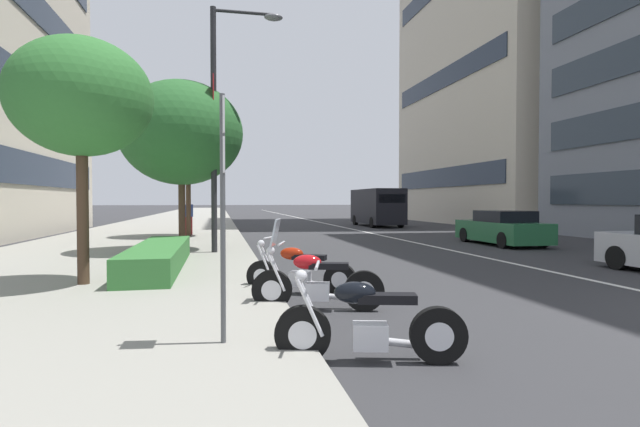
# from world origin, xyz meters

# --- Properties ---
(sidewalk_right_plaza) EXTENTS (160.00, 8.55, 0.15)m
(sidewalk_right_plaza) POSITION_xyz_m (30.00, 11.38, 0.07)
(sidewalk_right_plaza) COLOR gray
(sidewalk_right_plaza) RESTS_ON ground
(lane_centre_stripe) EXTENTS (110.00, 0.16, 0.01)m
(lane_centre_stripe) POSITION_xyz_m (35.00, 0.00, 0.00)
(lane_centre_stripe) COLOR silver
(lane_centre_stripe) RESTS_ON ground
(motorcycle_mid_row) EXTENTS (0.76, 2.07, 1.09)m
(motorcycle_mid_row) POSITION_xyz_m (0.02, 6.56, 0.41)
(motorcycle_mid_row) COLOR black
(motorcycle_mid_row) RESTS_ON ground
(motorcycle_far_end_row) EXTENTS (0.80, 2.11, 1.49)m
(motorcycle_far_end_row) POSITION_xyz_m (2.62, 6.63, 0.44)
(motorcycle_far_end_row) COLOR black
(motorcycle_far_end_row) RESTS_ON ground
(motorcycle_by_sign_pole) EXTENTS (1.11, 1.99, 1.09)m
(motorcycle_by_sign_pole) POSITION_xyz_m (4.04, 6.66, 0.41)
(motorcycle_by_sign_pole) COLOR black
(motorcycle_by_sign_pole) RESTS_ON ground
(car_lead_in_lane) EXTENTS (4.45, 1.90, 1.38)m
(car_lead_in_lane) POSITION_xyz_m (12.51, -3.06, 0.65)
(car_lead_in_lane) COLOR #236038
(car_lead_in_lane) RESTS_ON ground
(delivery_van_ahead) EXTENTS (5.83, 2.25, 2.59)m
(delivery_van_ahead) POSITION_xyz_m (27.04, -2.65, 1.38)
(delivery_van_ahead) COLOR black
(delivery_van_ahead) RESTS_ON ground
(parking_sign_by_curb) EXTENTS (0.32, 0.06, 2.84)m
(parking_sign_by_curb) POSITION_xyz_m (0.60, 8.10, 1.93)
(parking_sign_by_curb) COLOR #47494C
(parking_sign_by_curb) RESTS_ON sidewalk_right_plaza
(street_lamp_with_banners) EXTENTS (1.26, 2.28, 7.70)m
(street_lamp_with_banners) POSITION_xyz_m (10.58, 7.97, 4.85)
(street_lamp_with_banners) COLOR #232326
(street_lamp_with_banners) RESTS_ON sidewalk_right_plaza
(clipped_hedge_bed) EXTENTS (5.93, 1.10, 0.56)m
(clipped_hedge_bed) POSITION_xyz_m (7.18, 9.59, 0.43)
(clipped_hedge_bed) COLOR #337033
(clipped_hedge_bed) RESTS_ON sidewalk_right_plaza
(street_tree_near_plaza_corner) EXTENTS (2.69, 2.69, 4.78)m
(street_tree_near_plaza_corner) POSITION_xyz_m (5.14, 10.76, 3.77)
(street_tree_near_plaza_corner) COLOR #473323
(street_tree_near_plaza_corner) RESTS_ON sidewalk_right_plaza
(street_tree_mid_sidewalk) EXTENTS (3.97, 3.97, 5.53)m
(street_tree_mid_sidewalk) POSITION_xyz_m (11.31, 9.34, 3.98)
(street_tree_mid_sidewalk) COLOR #473323
(street_tree_mid_sidewalk) RESTS_ON sidewalk_right_plaza
(street_tree_far_plaza) EXTENTS (3.66, 3.66, 5.56)m
(street_tree_far_plaza) POSITION_xyz_m (17.78, 9.53, 4.14)
(street_tree_far_plaza) COLOR #473323
(street_tree_far_plaza) RESTS_ON sidewalk_right_plaza
(pedestrian_on_plaza) EXTENTS (0.47, 0.46, 1.69)m
(pedestrian_on_plaza) POSITION_xyz_m (18.64, 9.60, 1.00)
(pedestrian_on_plaza) COLOR maroon
(pedestrian_on_plaza) RESTS_ON sidewalk_right_plaza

